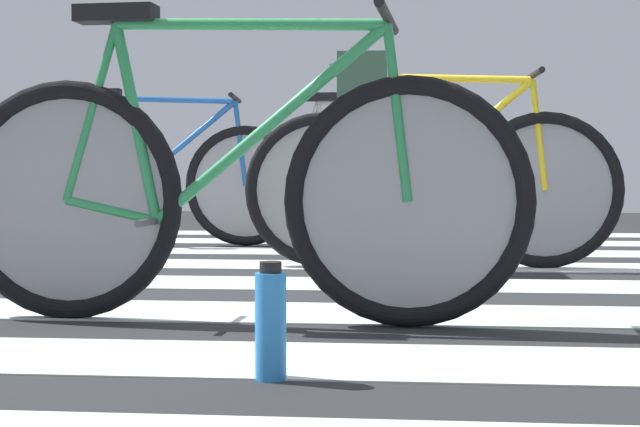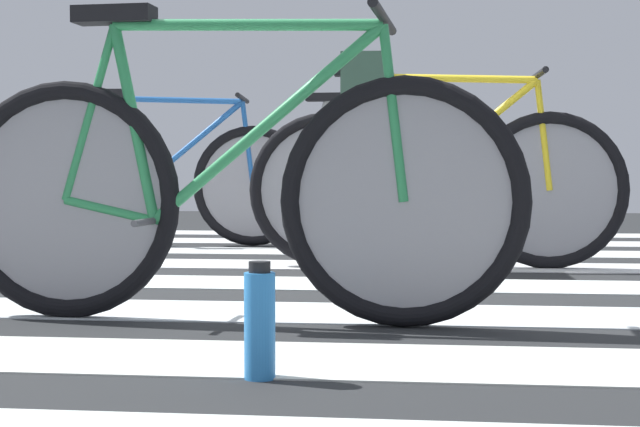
{
  "view_description": "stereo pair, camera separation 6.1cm",
  "coord_description": "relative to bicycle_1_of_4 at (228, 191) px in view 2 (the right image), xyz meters",
  "views": [
    {
      "loc": [
        0.47,
        -3.58,
        0.46
      ],
      "look_at": [
        0.16,
        -0.21,
        0.32
      ],
      "focal_mm": 54.33,
      "sensor_mm": 36.0,
      "label": 1
    },
    {
      "loc": [
        0.54,
        -3.58,
        0.46
      ],
      "look_at": [
        0.16,
        -0.21,
        0.32
      ],
      "focal_mm": 54.33,
      "sensor_mm": 36.0,
      "label": 2
    }
  ],
  "objects": [
    {
      "name": "bicycle_3_of_4",
      "position": [
        -0.97,
        2.86,
        0.0
      ],
      "size": [
        1.73,
        0.52,
        0.93
      ],
      "rotation": [
        0.0,
        0.0,
        0.08
      ],
      "color": "black",
      "rests_on": "ground"
    },
    {
      "name": "water_bottle",
      "position": [
        0.23,
        -0.75,
        -0.27
      ],
      "size": [
        0.07,
        0.07,
        0.25
      ],
      "color": "#2E82D1",
      "rests_on": "ground"
    },
    {
      "name": "cyclist_2_of_4",
      "position": [
        0.3,
        1.68,
        0.24
      ],
      "size": [
        0.32,
        0.42,
        0.97
      ],
      "rotation": [
        0.0,
        0.0,
        0.03
      ],
      "color": "beige",
      "rests_on": "ground"
    },
    {
      "name": "ground",
      "position": [
        0.05,
        0.8,
        -0.4
      ],
      "size": [
        18.0,
        14.0,
        0.02
      ],
      "color": "#242628"
    },
    {
      "name": "bicycle_1_of_4",
      "position": [
        0.0,
        0.0,
        0.0
      ],
      "size": [
        1.74,
        0.52,
        0.93
      ],
      "rotation": [
        0.0,
        0.0,
        -0.06
      ],
      "color": "black",
      "rests_on": "ground"
    },
    {
      "name": "bicycle_4_of_4",
      "position": [
        0.28,
        3.24,
        0.0
      ],
      "size": [
        1.74,
        0.52,
        0.93
      ],
      "rotation": [
        0.0,
        0.0,
        -0.04
      ],
      "color": "black",
      "rests_on": "ground"
    },
    {
      "name": "crosswalk_markings",
      "position": [
        0.02,
        0.98,
        -0.38
      ],
      "size": [
        5.37,
        6.52,
        0.0
      ],
      "color": "silver",
      "rests_on": "ground"
    },
    {
      "name": "bicycle_2_of_4",
      "position": [
        0.62,
        1.69,
        0.0
      ],
      "size": [
        1.74,
        0.52,
        0.93
      ],
      "rotation": [
        0.0,
        0.0,
        0.03
      ],
      "color": "black",
      "rests_on": "ground"
    }
  ]
}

